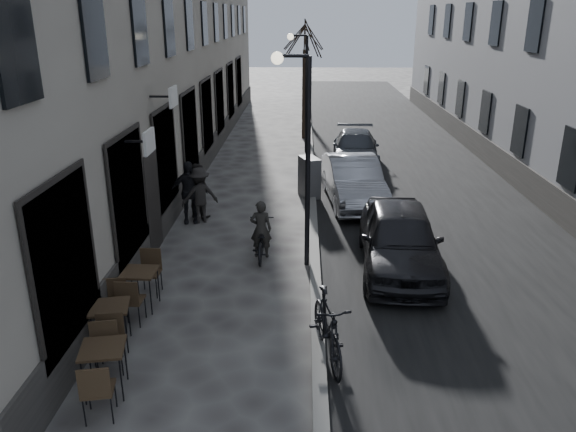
{
  "coord_description": "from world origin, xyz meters",
  "views": [
    {
      "loc": [
        -0.11,
        -6.69,
        5.87
      ],
      "look_at": [
        -0.42,
        4.55,
        1.8
      ],
      "focal_mm": 35.0,
      "sensor_mm": 36.0,
      "label": 1
    }
  ],
  "objects_px": {
    "pedestrian_near": "(197,190)",
    "pedestrian_mid": "(200,195)",
    "bistro_set_c": "(141,285)",
    "pedestrian_far": "(189,192)",
    "tree_far": "(305,36)",
    "utility_cabinet": "(309,177)",
    "car_near": "(400,239)",
    "moped": "(327,328)",
    "streetlamp_far": "(303,80)",
    "streetlamp_near": "(301,139)",
    "tree_near": "(305,41)",
    "car_far": "(355,148)",
    "bicycle": "(261,240)",
    "car_mid": "(353,181)",
    "bistro_set_b": "(111,322)",
    "bistro_set_a": "(104,365)"
  },
  "relations": [
    {
      "from": "streetlamp_near",
      "to": "streetlamp_far",
      "type": "relative_size",
      "value": 1.0
    },
    {
      "from": "pedestrian_near",
      "to": "car_mid",
      "type": "bearing_deg",
      "value": -135.86
    },
    {
      "from": "car_mid",
      "to": "streetlamp_far",
      "type": "bearing_deg",
      "value": 98.02
    },
    {
      "from": "bistro_set_b",
      "to": "pedestrian_mid",
      "type": "relative_size",
      "value": 1.05
    },
    {
      "from": "bistro_set_c",
      "to": "pedestrian_far",
      "type": "distance_m",
      "value": 5.2
    },
    {
      "from": "streetlamp_far",
      "to": "car_mid",
      "type": "bearing_deg",
      "value": -76.5
    },
    {
      "from": "pedestrian_near",
      "to": "pedestrian_far",
      "type": "bearing_deg",
      "value": 99.48
    },
    {
      "from": "bistro_set_a",
      "to": "pedestrian_far",
      "type": "xyz_separation_m",
      "value": [
        -0.17,
        7.99,
        0.42
      ]
    },
    {
      "from": "pedestrian_mid",
      "to": "pedestrian_far",
      "type": "distance_m",
      "value": 0.33
    },
    {
      "from": "tree_near",
      "to": "car_mid",
      "type": "xyz_separation_m",
      "value": [
        1.63,
        -10.09,
        -3.92
      ]
    },
    {
      "from": "utility_cabinet",
      "to": "bicycle",
      "type": "height_order",
      "value": "utility_cabinet"
    },
    {
      "from": "pedestrian_near",
      "to": "pedestrian_mid",
      "type": "distance_m",
      "value": 0.49
    },
    {
      "from": "bistro_set_b",
      "to": "car_mid",
      "type": "bearing_deg",
      "value": 47.33
    },
    {
      "from": "streetlamp_far",
      "to": "streetlamp_near",
      "type": "bearing_deg",
      "value": -90.0
    },
    {
      "from": "streetlamp_far",
      "to": "tree_near",
      "type": "height_order",
      "value": "tree_near"
    },
    {
      "from": "bistro_set_a",
      "to": "bicycle",
      "type": "relative_size",
      "value": 1.01
    },
    {
      "from": "tree_far",
      "to": "bistro_set_c",
      "type": "bearing_deg",
      "value": -98.29
    },
    {
      "from": "car_far",
      "to": "tree_near",
      "type": "bearing_deg",
      "value": 116.54
    },
    {
      "from": "utility_cabinet",
      "to": "pedestrian_far",
      "type": "relative_size",
      "value": 0.73
    },
    {
      "from": "tree_far",
      "to": "pedestrian_near",
      "type": "xyz_separation_m",
      "value": [
        -3.21,
        -17.58,
        -3.83
      ]
    },
    {
      "from": "pedestrian_far",
      "to": "pedestrian_near",
      "type": "bearing_deg",
      "value": 62.81
    },
    {
      "from": "car_mid",
      "to": "streetlamp_near",
      "type": "bearing_deg",
      "value": -114.59
    },
    {
      "from": "tree_far",
      "to": "bistro_set_c",
      "type": "distance_m",
      "value": 23.87
    },
    {
      "from": "streetlamp_far",
      "to": "car_far",
      "type": "height_order",
      "value": "streetlamp_far"
    },
    {
      "from": "bistro_set_b",
      "to": "pedestrian_far",
      "type": "height_order",
      "value": "pedestrian_far"
    },
    {
      "from": "pedestrian_mid",
      "to": "utility_cabinet",
      "type": "bearing_deg",
      "value": -164.07
    },
    {
      "from": "pedestrian_far",
      "to": "moped",
      "type": "distance_m",
      "value": 7.91
    },
    {
      "from": "pedestrian_far",
      "to": "utility_cabinet",
      "type": "bearing_deg",
      "value": 26.38
    },
    {
      "from": "streetlamp_far",
      "to": "pedestrian_far",
      "type": "height_order",
      "value": "streetlamp_far"
    },
    {
      "from": "car_near",
      "to": "car_far",
      "type": "distance_m",
      "value": 10.11
    },
    {
      "from": "bistro_set_c",
      "to": "car_far",
      "type": "distance_m",
      "value": 13.4
    },
    {
      "from": "bistro_set_a",
      "to": "pedestrian_far",
      "type": "distance_m",
      "value": 8.0
    },
    {
      "from": "pedestrian_near",
      "to": "moped",
      "type": "xyz_separation_m",
      "value": [
        3.66,
        -7.42,
        -0.21
      ]
    },
    {
      "from": "tree_far",
      "to": "utility_cabinet",
      "type": "height_order",
      "value": "tree_far"
    },
    {
      "from": "tree_far",
      "to": "bistro_set_b",
      "type": "height_order",
      "value": "tree_far"
    },
    {
      "from": "car_near",
      "to": "moped",
      "type": "relative_size",
      "value": 2.21
    },
    {
      "from": "tree_near",
      "to": "pedestrian_mid",
      "type": "bearing_deg",
      "value": -104.21
    },
    {
      "from": "streetlamp_far",
      "to": "pedestrian_mid",
      "type": "distance_m",
      "value": 9.8
    },
    {
      "from": "moped",
      "to": "pedestrian_near",
      "type": "bearing_deg",
      "value": 105.31
    },
    {
      "from": "tree_far",
      "to": "moped",
      "type": "bearing_deg",
      "value": -88.97
    },
    {
      "from": "bistro_set_c",
      "to": "car_mid",
      "type": "height_order",
      "value": "car_mid"
    },
    {
      "from": "car_mid",
      "to": "pedestrian_mid",
      "type": "bearing_deg",
      "value": -162.8
    },
    {
      "from": "tree_far",
      "to": "bistro_set_c",
      "type": "height_order",
      "value": "tree_far"
    },
    {
      "from": "streetlamp_near",
      "to": "bicycle",
      "type": "xyz_separation_m",
      "value": [
        -0.99,
        0.48,
        -2.7
      ]
    },
    {
      "from": "utility_cabinet",
      "to": "tree_far",
      "type": "bearing_deg",
      "value": 69.77
    },
    {
      "from": "tree_near",
      "to": "car_mid",
      "type": "bearing_deg",
      "value": -80.83
    },
    {
      "from": "bistro_set_c",
      "to": "car_near",
      "type": "relative_size",
      "value": 0.37
    },
    {
      "from": "bistro_set_b",
      "to": "bicycle",
      "type": "relative_size",
      "value": 1.01
    },
    {
      "from": "pedestrian_mid",
      "to": "car_near",
      "type": "bearing_deg",
      "value": 127.64
    },
    {
      "from": "car_near",
      "to": "bicycle",
      "type": "bearing_deg",
      "value": 173.03
    }
  ]
}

